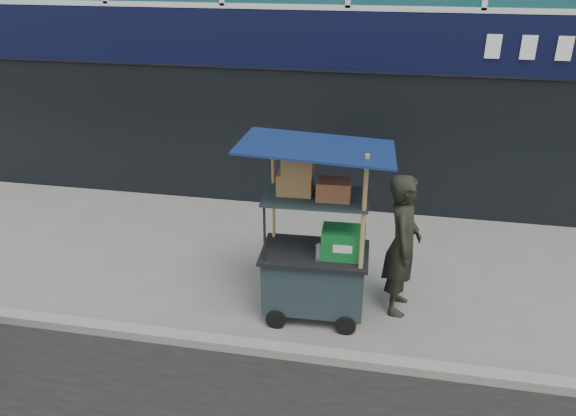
# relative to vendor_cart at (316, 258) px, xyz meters

# --- Properties ---
(ground) EXTENTS (80.00, 80.00, 0.00)m
(ground) POSITION_rel_vendor_cart_xyz_m (-0.03, -0.67, -0.82)
(ground) COLOR slate
(ground) RESTS_ON ground
(curb) EXTENTS (80.00, 0.18, 0.12)m
(curb) POSITION_rel_vendor_cart_xyz_m (-0.03, -0.87, -0.76)
(curb) COLOR gray
(curb) RESTS_ON ground
(vendor_cart) EXTENTS (1.77, 1.28, 2.33)m
(vendor_cart) POSITION_rel_vendor_cart_xyz_m (0.00, 0.00, 0.00)
(vendor_cart) COLOR black
(vendor_cart) RESTS_ON ground
(vendor_man) EXTENTS (0.48, 0.69, 1.84)m
(vendor_man) POSITION_rel_vendor_cart_xyz_m (1.02, 0.34, 0.10)
(vendor_man) COLOR black
(vendor_man) RESTS_ON ground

